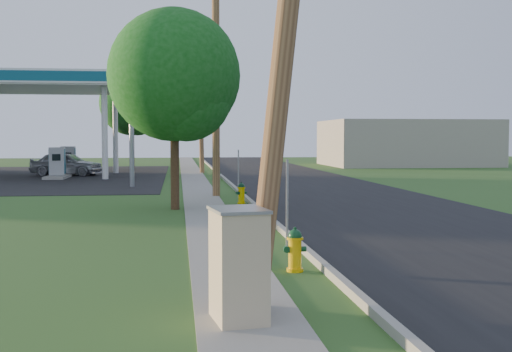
{
  "coord_description": "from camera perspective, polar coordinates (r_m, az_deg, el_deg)",
  "views": [
    {
      "loc": [
        -2.21,
        -10.11,
        2.5
      ],
      "look_at": [
        0.0,
        8.0,
        1.4
      ],
      "focal_mm": 45.0,
      "sensor_mm": 36.0,
      "label": 1
    }
  ],
  "objects": [
    {
      "name": "tree_lot",
      "position": [
        51.79,
        -10.86,
        6.17
      ],
      "size": [
        5.14,
        5.14,
        7.79
      ],
      "color": "#362212",
      "rests_on": "ground"
    },
    {
      "name": "sign_post_near",
      "position": [
        14.6,
        2.79,
        -2.45
      ],
      "size": [
        0.05,
        0.04,
        2.0
      ],
      "primitive_type": "cube",
      "color": "gray",
      "rests_on": "ground"
    },
    {
      "name": "fuel_pump_ne",
      "position": [
        40.8,
        -17.25,
        0.8
      ],
      "size": [
        1.2,
        3.2,
        1.9
      ],
      "color": "gray",
      "rests_on": "ground"
    },
    {
      "name": "hydrant_mid",
      "position": [
        24.12,
        -1.3,
        -1.54
      ],
      "size": [
        0.43,
        0.38,
        0.82
      ],
      "color": "#DDB603",
      "rests_on": "ground"
    },
    {
      "name": "hydrant_far",
      "position": [
        37.69,
        -3.48,
        0.25
      ],
      "size": [
        0.42,
        0.38,
        0.81
      ],
      "color": "gold",
      "rests_on": "ground"
    },
    {
      "name": "curb",
      "position": [
        20.44,
        0.71,
        -3.36
      ],
      "size": [
        0.15,
        120.0,
        0.15
      ],
      "primitive_type": "cube",
      "color": "gray",
      "rests_on": "ground"
    },
    {
      "name": "sidewalk",
      "position": [
        20.29,
        -4.2,
        -3.6
      ],
      "size": [
        1.5,
        120.0,
        0.03
      ],
      "primitive_type": "cube",
      "color": "gray",
      "rests_on": "ground"
    },
    {
      "name": "hydrant_near",
      "position": [
        12.02,
        3.49,
        -6.57
      ],
      "size": [
        0.43,
        0.38,
        0.83
      ],
      "color": "#E0A909",
      "rests_on": "ground"
    },
    {
      "name": "ground_plane",
      "position": [
        10.65,
        5.31,
        -10.14
      ],
      "size": [
        140.0,
        140.0,
        0.0
      ],
      "primitive_type": "plane",
      "color": "#2F5520",
      "rests_on": "ground"
    },
    {
      "name": "utility_pole_mid",
      "position": [
        27.27,
        -3.59,
        8.61
      ],
      "size": [
        1.4,
        0.32,
        9.8
      ],
      "color": "brown",
      "rests_on": "ground"
    },
    {
      "name": "distant_building",
      "position": [
        58.7,
        13.19,
        2.87
      ],
      "size": [
        14.0,
        10.0,
        4.0
      ],
      "primitive_type": "cube",
      "color": "gray",
      "rests_on": "ground"
    },
    {
      "name": "sign_post_far",
      "position": [
        38.42,
        -3.29,
        1.21
      ],
      "size": [
        0.05,
        0.04,
        2.0
      ],
      "primitive_type": "cube",
      "color": "gray",
      "rests_on": "ground"
    },
    {
      "name": "sign_post_mid",
      "position": [
        26.27,
        -1.58,
        0.17
      ],
      "size": [
        0.05,
        0.04,
        2.0
      ],
      "primitive_type": "cube",
      "color": "gray",
      "rests_on": "ground"
    },
    {
      "name": "tree_verge",
      "position": [
        22.35,
        -7.04,
        8.46
      ],
      "size": [
        4.57,
        4.57,
        6.93
      ],
      "color": "#362212",
      "rests_on": "ground"
    },
    {
      "name": "price_pylon",
      "position": [
        32.82,
        -11.06,
        8.51
      ],
      "size": [
        0.34,
        2.04,
        6.85
      ],
      "color": "gray",
      "rests_on": "ground"
    },
    {
      "name": "utility_pole_far",
      "position": [
        45.2,
        -4.94,
        6.36
      ],
      "size": [
        1.4,
        0.32,
        9.5
      ],
      "color": "brown",
      "rests_on": "ground"
    },
    {
      "name": "car_silver",
      "position": [
        43.72,
        -16.5,
        1.06
      ],
      "size": [
        4.95,
        3.07,
        1.57
      ],
      "primitive_type": "imported",
      "rotation": [
        0.0,
        0.0,
        1.29
      ],
      "color": "#B8BBC0",
      "rests_on": "ground"
    },
    {
      "name": "utility_cabinet",
      "position": [
        8.71,
        -1.56,
        -7.94
      ],
      "size": [
        0.82,
        1.0,
        1.55
      ],
      "color": "tan",
      "rests_on": "ground"
    },
    {
      "name": "fuel_pump_se",
      "position": [
        44.74,
        -16.34,
        1.03
      ],
      "size": [
        1.2,
        3.2,
        1.9
      ],
      "color": "gray",
      "rests_on": "ground"
    },
    {
      "name": "road",
      "position": [
        21.35,
        11.43,
        -3.32
      ],
      "size": [
        8.0,
        120.0,
        0.02
      ],
      "primitive_type": "cube",
      "color": "black",
      "rests_on": "ground"
    }
  ]
}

